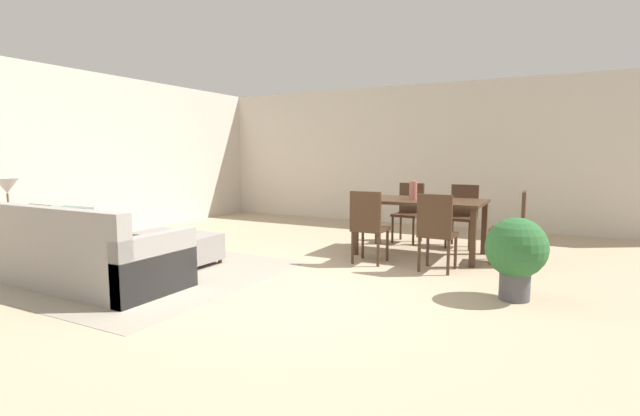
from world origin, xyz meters
The scene contains 17 objects.
ground_plane centered at (0.00, 0.00, 0.00)m, with size 10.80×10.80×0.00m, color tan.
wall_back centered at (0.00, 5.00, 1.35)m, with size 9.00×0.12×2.70m, color beige.
wall_left centered at (-4.50, 0.50, 1.35)m, with size 0.12×11.00×2.70m, color beige.
area_rug centered at (-1.95, -0.26, 0.00)m, with size 3.00×2.80×0.01m, color gray.
couch centered at (-2.01, -0.87, 0.29)m, with size 2.15×0.96×0.86m.
ottoman_table centered at (-1.89, 0.31, 0.22)m, with size 1.10×0.58×0.38m.
side_table centered at (-3.38, -0.85, 0.45)m, with size 0.40×0.40×0.57m.
table_lamp centered at (-3.38, -0.85, 0.98)m, with size 0.26×0.26×0.53m.
dining_table centered at (0.68, 2.27, 0.67)m, with size 1.67×0.98×0.76m.
dining_chair_near_left centered at (0.27, 1.42, 0.52)m, with size 0.41×0.41×0.92m.
dining_chair_near_right centered at (1.12, 1.41, 0.52)m, with size 0.41×0.41×0.92m.
dining_chair_far_left centered at (0.26, 3.14, 0.52)m, with size 0.42×0.42×0.92m.
dining_chair_far_right centered at (1.09, 3.12, 0.52)m, with size 0.42×0.42×0.92m.
dining_chair_head_east centered at (1.88, 2.27, 0.52)m, with size 0.42×0.42×0.92m.
vase_centerpiece centered at (0.58, 2.25, 0.88)m, with size 0.10×0.10×0.25m, color #B26659.
book_on_ottoman centered at (-1.82, 0.23, 0.40)m, with size 0.26×0.20×0.03m, color silver.
potted_plant centered at (2.05, 0.71, 0.46)m, with size 0.57×0.57×0.79m.
Camera 1 is at (2.45, -3.95, 1.37)m, focal length 26.20 mm.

